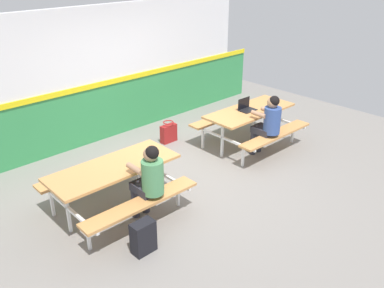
% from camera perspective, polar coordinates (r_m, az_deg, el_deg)
% --- Properties ---
extents(ground_plane, '(10.00, 10.00, 0.02)m').
position_cam_1_polar(ground_plane, '(7.13, -0.09, -4.04)').
color(ground_plane, gray).
extents(accent_backdrop, '(8.00, 0.14, 2.60)m').
position_cam_1_polar(accent_backdrop, '(8.36, -11.19, 9.26)').
color(accent_backdrop, '#338C4C').
rests_on(accent_backdrop, ground).
extents(picnic_table_left, '(1.87, 1.58, 0.74)m').
position_cam_1_polar(picnic_table_left, '(5.95, -10.72, -4.41)').
color(picnic_table_left, tan).
rests_on(picnic_table_left, ground).
extents(picnic_table_right, '(1.87, 1.58, 0.74)m').
position_cam_1_polar(picnic_table_right, '(7.97, 7.97, 3.61)').
color(picnic_table_right, tan).
rests_on(picnic_table_right, ground).
extents(student_nearer, '(0.36, 0.53, 1.21)m').
position_cam_1_polar(student_nearer, '(5.58, -5.94, -4.66)').
color(student_nearer, '#2D2D38').
rests_on(student_nearer, ground).
extents(student_further, '(0.36, 0.53, 1.21)m').
position_cam_1_polar(student_further, '(7.50, 10.54, 3.09)').
color(student_further, '#2D2D38').
rests_on(student_further, ground).
extents(laptop_dark, '(0.32, 0.22, 0.22)m').
position_cam_1_polar(laptop_dark, '(7.87, 7.54, 5.00)').
color(laptop_dark, black).
rests_on(laptop_dark, picnic_table_right).
extents(backpack_dark, '(0.30, 0.22, 0.44)m').
position_cam_1_polar(backpack_dark, '(5.32, -6.80, -12.70)').
color(backpack_dark, black).
rests_on(backpack_dark, ground).
extents(tote_bag_bright, '(0.34, 0.21, 0.43)m').
position_cam_1_polar(tote_bag_bright, '(8.20, -3.26, 1.55)').
color(tote_bag_bright, maroon).
rests_on(tote_bag_bright, ground).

